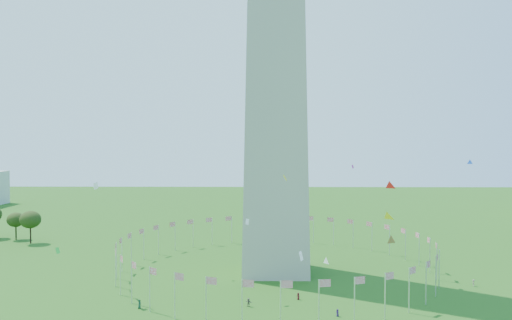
{
  "coord_description": "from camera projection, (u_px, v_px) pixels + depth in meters",
  "views": [
    {
      "loc": [
        -3.1,
        -78.49,
        33.68
      ],
      "look_at": [
        -4.77,
        35.0,
        29.72
      ],
      "focal_mm": 35.0,
      "sensor_mm": 36.0,
      "label": 1
    }
  ],
  "objects": [
    {
      "name": "flag_ring",
      "position": [
        275.0,
        255.0,
        129.37
      ],
      "size": [
        80.24,
        80.24,
        9.0
      ],
      "color": "silver",
      "rests_on": "ground"
    },
    {
      "name": "kites_aloft",
      "position": [
        359.0,
        203.0,
        98.29
      ],
      "size": [
        107.41,
        71.85,
        38.13
      ],
      "color": "yellow",
      "rests_on": "ground"
    }
  ]
}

